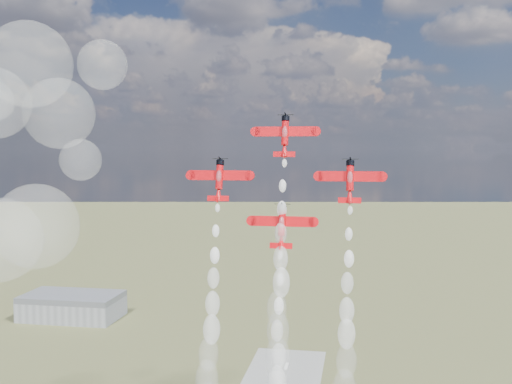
{
  "coord_description": "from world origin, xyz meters",
  "views": [
    {
      "loc": [
        29.19,
        -108.46,
        89.41
      ],
      "look_at": [
        6.77,
        19.18,
        79.95
      ],
      "focal_mm": 42.0,
      "sensor_mm": 36.0,
      "label": 1
    }
  ],
  "objects": [
    {
      "name": "hangar",
      "position": [
        -120.0,
        180.0,
        6.5
      ],
      "size": [
        50.0,
        28.0,
        13.0
      ],
      "color": "gray",
      "rests_on": "ground"
    },
    {
      "name": "plane_lead",
      "position": [
        12.77,
        21.53,
        92.33
      ],
      "size": [
        13.36,
        5.01,
        9.38
      ],
      "rotation": [
        1.33,
        0.0,
        0.0
      ],
      "color": "red",
      "rests_on": "ground"
    },
    {
      "name": "plane_left",
      "position": [
        -1.4,
        19.11,
        82.71
      ],
      "size": [
        13.36,
        5.01,
        9.38
      ],
      "rotation": [
        1.33,
        0.0,
        0.0
      ],
      "color": "red",
      "rests_on": "ground"
    },
    {
      "name": "plane_right",
      "position": [
        26.93,
        19.11,
        82.71
      ],
      "size": [
        13.36,
        5.01,
        9.38
      ],
      "rotation": [
        1.33,
        0.0,
        0.0
      ],
      "color": "red",
      "rests_on": "ground"
    },
    {
      "name": "plane_slot",
      "position": [
        12.77,
        16.7,
        73.09
      ],
      "size": [
        13.36,
        5.01,
        9.38
      ],
      "rotation": [
        1.33,
        0.0,
        0.0
      ],
      "color": "red",
      "rests_on": "ground"
    },
    {
      "name": "smoke_trail_lead",
      "position": [
        12.77,
        11.91,
        54.71
      ],
      "size": [
        5.14,
        12.94,
        42.98
      ],
      "color": "white",
      "rests_on": "plane_lead"
    },
    {
      "name": "smoke_trail_left",
      "position": [
        -1.48,
        9.76,
        44.81
      ],
      "size": [
        5.45,
        12.51,
        42.92
      ],
      "color": "white",
      "rests_on": "plane_left"
    },
    {
      "name": "smoke_trail_right",
      "position": [
        26.56,
        9.42,
        45.06
      ],
      "size": [
        5.14,
        13.68,
        42.37
      ],
      "color": "white",
      "rests_on": "plane_right"
    }
  ]
}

